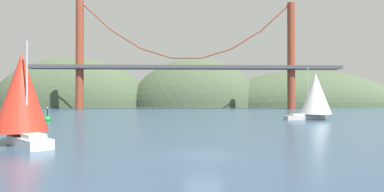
# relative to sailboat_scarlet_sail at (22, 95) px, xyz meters

# --- Properties ---
(ground_plane) EXTENTS (360.00, 360.00, 0.00)m
(ground_plane) POSITION_rel_sailboat_scarlet_sail_xyz_m (15.39, -6.19, -4.24)
(ground_plane) COLOR #2D4760
(headland_center) EXTENTS (63.03, 44.00, 46.45)m
(headland_center) POSITION_rel_sailboat_scarlet_sail_xyz_m (20.39, 128.81, -4.24)
(headland_center) COLOR #425138
(headland_center) RESTS_ON ground_plane
(headland_right) EXTENTS (88.55, 44.00, 35.65)m
(headland_right) POSITION_rel_sailboat_scarlet_sail_xyz_m (75.39, 128.81, -4.24)
(headland_right) COLOR #425138
(headland_right) RESTS_ON ground_plane
(headland_left) EXTENTS (74.65, 44.00, 47.29)m
(headland_left) POSITION_rel_sailboat_scarlet_sail_xyz_m (-39.61, 128.81, -4.24)
(headland_left) COLOR #425138
(headland_left) RESTS_ON ground_plane
(suspension_bridge) EXTENTS (113.48, 6.00, 39.53)m
(suspension_bridge) POSITION_rel_sailboat_scarlet_sail_xyz_m (15.39, 88.81, 13.12)
(suspension_bridge) COLOR brown
(suspension_bridge) RESTS_ON ground_plane
(sailboat_scarlet_sail) EXTENTS (7.23, 7.47, 8.84)m
(sailboat_scarlet_sail) POSITION_rel_sailboat_scarlet_sail_xyz_m (0.00, 0.00, 0.00)
(sailboat_scarlet_sail) COLOR white
(sailboat_scarlet_sail) RESTS_ON ground_plane
(sailboat_white_mainsail) EXTENTS (9.38, 6.39, 9.87)m
(sailboat_white_mainsail) POSITION_rel_sailboat_scarlet_sail_xyz_m (38.78, 30.90, 0.39)
(sailboat_white_mainsail) COLOR #B7B2A8
(sailboat_white_mainsail) RESTS_ON ground_plane
(channel_buoy) EXTENTS (1.10, 1.10, 2.64)m
(channel_buoy) POSITION_rel_sailboat_scarlet_sail_xyz_m (-9.92, 29.05, -3.87)
(channel_buoy) COLOR green
(channel_buoy) RESTS_ON ground_plane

